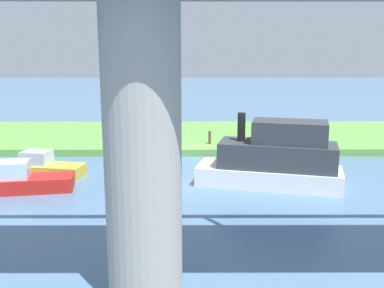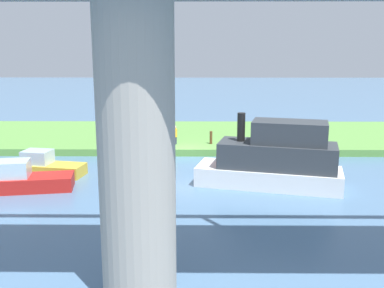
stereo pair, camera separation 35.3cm
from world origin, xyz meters
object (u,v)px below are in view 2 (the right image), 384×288
at_px(mooring_post, 211,138).
at_px(motorboat_red, 45,166).
at_px(skiff_small, 22,180).
at_px(motorboat_white, 274,160).
at_px(person_on_bank, 175,135).
at_px(bridge_pylon, 137,157).

xyz_separation_m(mooring_post, motorboat_red, (10.19, 6.54, -0.44)).
bearing_deg(motorboat_red, skiff_small, 85.42).
xyz_separation_m(motorboat_white, skiff_small, (13.61, 0.89, -0.90)).
distance_m(motorboat_white, motorboat_red, 13.56).
distance_m(person_on_bank, motorboat_red, 9.91).
relative_size(motorboat_white, skiff_small, 1.60).
bearing_deg(motorboat_white, mooring_post, -69.70).
xyz_separation_m(person_on_bank, skiff_small, (7.75, 9.37, -0.61)).
bearing_deg(mooring_post, motorboat_white, 110.30).
bearing_deg(bridge_pylon, mooring_post, -98.01).
distance_m(mooring_post, motorboat_red, 12.12).
distance_m(mooring_post, skiff_small, 14.10).
bearing_deg(skiff_small, motorboat_white, -176.25).
height_order(person_on_bank, skiff_small, person_on_bank).
height_order(person_on_bank, mooring_post, person_on_bank).
xyz_separation_m(bridge_pylon, motorboat_red, (7.38, -13.38, -3.95)).
bearing_deg(motorboat_white, person_on_bank, -55.37).
bearing_deg(motorboat_red, mooring_post, -147.28).
xyz_separation_m(mooring_post, motorboat_white, (-3.18, 8.60, 0.51)).
relative_size(motorboat_red, skiff_small, 0.90).
relative_size(person_on_bank, motorboat_white, 0.17).
bearing_deg(bridge_pylon, motorboat_white, -117.87).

